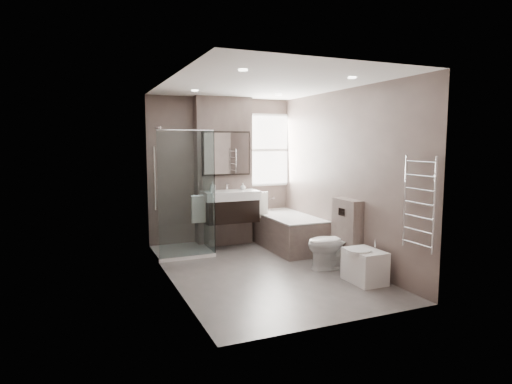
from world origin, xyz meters
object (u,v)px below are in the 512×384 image
bathtub (287,230)px  bidet (364,265)px  toilet (332,243)px  vanity (230,206)px

bathtub → bidet: 2.04m
bidet → toilet: bearing=93.6°
toilet → bidet: (0.04, -0.69, -0.15)m
toilet → bidet: bearing=12.1°
bathtub → toilet: (0.05, -1.35, 0.06)m
bidet → bathtub: bearing=92.5°
vanity → toilet: (0.97, -1.67, -0.37)m
bidet → vanity: bearing=113.2°
toilet → bathtub: bearing=-169.6°
vanity → bathtub: vanity is taller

